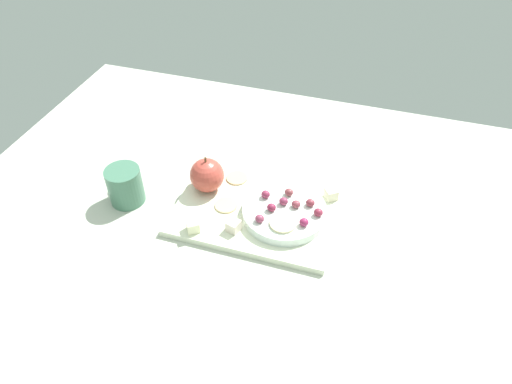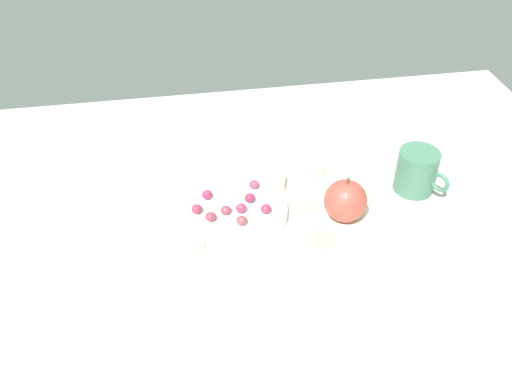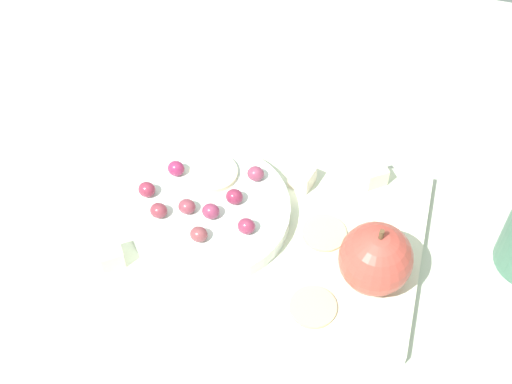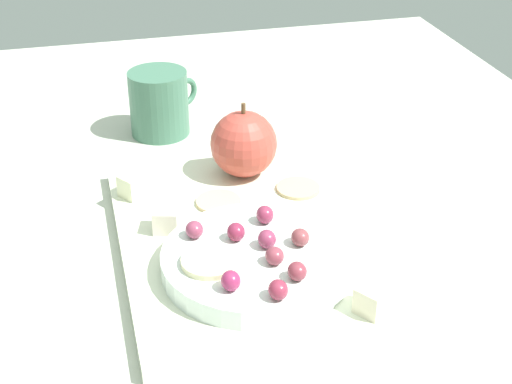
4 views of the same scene
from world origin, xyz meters
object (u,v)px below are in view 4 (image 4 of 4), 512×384
at_px(cheese_cube_2, 166,220).
at_px(cracker_0, 218,202).
at_px(grape_1, 236,232).
at_px(grape_6, 297,271).
at_px(grape_5, 279,255).
at_px(grape_7, 263,240).
at_px(platter, 238,241).
at_px(apple_whole, 244,144).
at_px(cracker_1, 298,188).
at_px(grape_4, 194,230).
at_px(cheese_cube_1, 372,300).
at_px(serving_dish, 256,261).
at_px(grape_3, 231,281).
at_px(grape_2, 300,237).
at_px(grape_8, 265,215).
at_px(apple_slice_0, 211,261).
at_px(cup, 160,103).
at_px(cheese_cube_0, 132,186).
at_px(grape_0, 278,290).

height_order(cheese_cube_2, cracker_0, cheese_cube_2).
relative_size(grape_1, grape_6, 1.00).
bearing_deg(grape_5, grape_7, -163.18).
height_order(platter, grape_7, grape_7).
xyz_separation_m(apple_whole, grape_7, (0.19, -0.03, -0.01)).
bearing_deg(cracker_1, grape_4, -54.39).
distance_m(cheese_cube_1, cracker_0, 0.24).
relative_size(serving_dish, cheese_cube_1, 7.23).
height_order(grape_1, grape_6, grape_1).
distance_m(grape_1, grape_7, 0.03).
bearing_deg(grape_3, grape_6, 90.15).
relative_size(grape_2, grape_8, 1.00).
xyz_separation_m(grape_1, apple_slice_0, (0.03, -0.03, -0.01)).
bearing_deg(grape_3, cracker_0, 171.91).
xyz_separation_m(grape_3, apple_slice_0, (-0.04, -0.01, -0.01)).
distance_m(serving_dish, grape_3, 0.06).
distance_m(apple_whole, cup, 0.18).
height_order(grape_1, grape_8, same).
distance_m(grape_3, grape_4, 0.09).
relative_size(cracker_0, grape_5, 2.56).
bearing_deg(cracker_0, cracker_1, 94.40).
bearing_deg(cheese_cube_0, cheese_cube_2, 17.83).
height_order(grape_6, apple_slice_0, grape_6).
relative_size(platter, grape_6, 18.15).
height_order(grape_2, grape_3, grape_3).
xyz_separation_m(apple_whole, grape_8, (0.14, -0.01, -0.01)).
distance_m(cracker_1, grape_2, 0.14).
distance_m(grape_7, apple_slice_0, 0.06).
relative_size(platter, grape_7, 18.15).
bearing_deg(cracker_0, apple_whole, 144.24).
distance_m(cracker_1, grape_1, 0.15).
bearing_deg(grape_1, grape_7, 48.14).
relative_size(grape_1, grape_7, 1.00).
bearing_deg(grape_2, grape_3, -56.83).
xyz_separation_m(platter, grape_3, (0.11, -0.03, 0.04)).
bearing_deg(cheese_cube_1, apple_whole, -169.60).
relative_size(platter, cheese_cube_1, 13.97).
height_order(grape_0, grape_5, grape_0).
bearing_deg(grape_5, apple_whole, 175.46).
bearing_deg(grape_3, grape_5, 118.61).
distance_m(apple_whole, grape_0, 0.27).
bearing_deg(cheese_cube_0, grape_7, 33.05).
xyz_separation_m(apple_whole, cheese_cube_0, (0.02, -0.13, -0.03)).
bearing_deg(grape_0, cheese_cube_1, 80.81).
relative_size(apple_whole, cup, 0.79).
bearing_deg(cheese_cube_0, grape_2, 40.34).
relative_size(grape_2, grape_7, 1.00).
xyz_separation_m(serving_dish, cheese_cube_2, (-0.09, -0.07, 0.00)).
bearing_deg(grape_0, grape_6, 133.08).
bearing_deg(grape_3, platter, 164.28).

